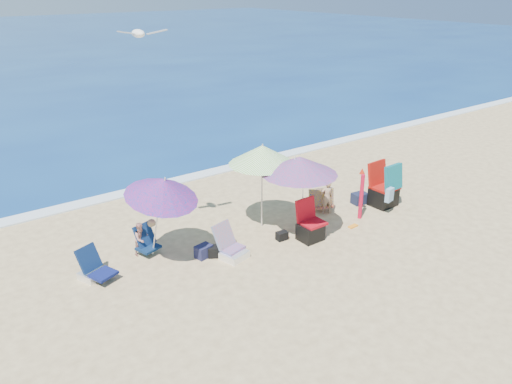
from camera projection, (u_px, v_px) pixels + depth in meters
ground at (295, 251)px, 10.76m from camera, size 120.00×120.00×0.00m
foam at (180, 180)px, 14.54m from camera, size 120.00×0.50×0.04m
umbrella_turquoise at (300, 165)px, 10.78m from camera, size 2.16×2.16×1.90m
umbrella_striped at (262, 155)px, 11.17m from camera, size 1.60×1.60×2.01m
umbrella_blue at (163, 188)px, 9.74m from camera, size 1.87×1.91×1.98m
furled_umbrella at (361, 192)px, 12.01m from camera, size 0.21×0.24×1.24m
chair_navy at (94, 270)px, 9.72m from camera, size 0.68×0.79×0.63m
chair_rainbow at (231, 249)px, 10.47m from camera, size 0.62×0.78×0.69m
camp_chair_left at (310, 228)px, 11.16m from camera, size 0.57×0.52×0.90m
camp_chair_right at (385, 190)px, 12.77m from camera, size 0.80×0.88×1.16m
person_center at (324, 196)px, 12.40m from camera, size 0.69×0.60×0.87m
person_left at (143, 238)px, 10.54m from camera, size 0.55×0.59×0.79m
bag_navy_a at (204, 251)px, 10.48m from camera, size 0.38×0.30×0.26m
bag_black_a at (216, 251)px, 10.52m from camera, size 0.38×0.35×0.23m
bag_navy_b at (360, 198)px, 13.00m from camera, size 0.41×0.33×0.28m
bag_black_b at (282, 236)px, 11.20m from camera, size 0.26×0.19×0.19m
orange_item at (353, 226)px, 11.81m from camera, size 0.25×0.13×0.03m
seagull at (139, 33)px, 9.15m from camera, size 0.89×0.44×0.15m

